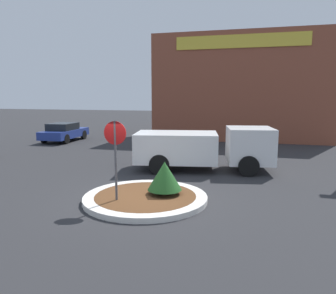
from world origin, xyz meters
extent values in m
plane|color=#2D2D30|center=(0.00, 0.00, 0.00)|extent=(120.00, 120.00, 0.00)
cylinder|color=silver|center=(0.00, 0.00, 0.08)|extent=(3.95, 3.95, 0.17)
cylinder|color=brown|center=(0.00, 0.00, 0.09)|extent=(3.24, 3.24, 0.17)
cylinder|color=#4C4C51|center=(-0.71, -0.65, 1.30)|extent=(0.07, 0.07, 2.60)
cylinder|color=#B71414|center=(-0.71, -0.65, 2.23)|extent=(0.70, 0.03, 0.70)
cylinder|color=brown|center=(0.55, 0.31, 0.24)|extent=(0.08, 0.08, 0.14)
cone|color=#235623|center=(0.55, 0.31, 0.77)|extent=(1.11, 1.11, 0.92)
cube|color=white|center=(3.08, 5.17, 1.16)|extent=(2.27, 2.44, 1.54)
cube|color=white|center=(-0.11, 4.59, 1.04)|extent=(3.94, 2.85, 1.29)
cube|color=black|center=(3.74, 5.29, 1.43)|extent=(0.38, 1.88, 0.54)
cylinder|color=black|center=(2.72, 6.15, 0.44)|extent=(0.90, 0.40, 0.87)
cylinder|color=black|center=(3.09, 4.12, 0.44)|extent=(0.90, 0.40, 0.87)
cylinder|color=black|center=(-0.94, 5.49, 0.44)|extent=(0.90, 0.40, 0.87)
cylinder|color=black|center=(-0.57, 3.46, 0.44)|extent=(0.90, 0.40, 0.87)
cube|color=brown|center=(2.07, 17.22, 3.91)|extent=(12.92, 6.00, 7.82)
cube|color=gold|center=(2.07, 14.19, 7.01)|extent=(9.04, 0.08, 0.90)
cube|color=navy|center=(-10.28, 11.56, 0.57)|extent=(2.06, 4.31, 0.56)
cube|color=black|center=(-10.27, 11.35, 1.10)|extent=(1.72, 2.11, 0.50)
cylinder|color=black|center=(-11.19, 12.83, 0.34)|extent=(0.24, 0.69, 0.68)
cylinder|color=black|center=(-9.50, 12.91, 0.34)|extent=(0.24, 0.69, 0.68)
cylinder|color=black|center=(-11.06, 10.21, 0.34)|extent=(0.24, 0.69, 0.68)
cylinder|color=black|center=(-9.36, 10.30, 0.34)|extent=(0.24, 0.69, 0.68)
camera|label=1|loc=(3.33, -9.54, 3.32)|focal=35.00mm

